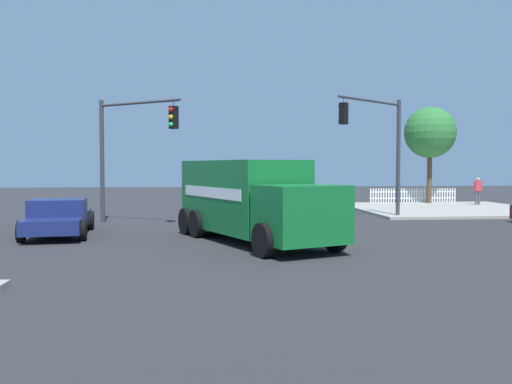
% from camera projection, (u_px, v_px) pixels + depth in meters
% --- Properties ---
extents(ground_plane, '(100.00, 100.00, 0.00)m').
position_uv_depth(ground_plane, '(272.00, 241.00, 19.23)').
color(ground_plane, '#2B2B2D').
extents(sidewalk_corner_near, '(10.73, 10.73, 0.14)m').
position_uv_depth(sidewalk_corner_near, '(447.00, 209.00, 32.39)').
color(sidewalk_corner_near, '#9E998E').
rests_on(sidewalk_corner_near, ground).
extents(delivery_truck, '(5.25, 8.03, 2.80)m').
position_uv_depth(delivery_truck, '(251.00, 199.00, 18.87)').
color(delivery_truck, '#146B2D').
rests_on(delivery_truck, ground).
extents(traffic_light_primary, '(3.81, 2.88, 5.62)m').
position_uv_depth(traffic_light_primary, '(126.00, 141.00, 24.55)').
color(traffic_light_primary, '#38383D').
rests_on(traffic_light_primary, ground).
extents(traffic_light_secondary, '(3.99, 3.21, 5.75)m').
position_uv_depth(traffic_light_secondary, '(380.00, 137.00, 26.39)').
color(traffic_light_secondary, '#38383D').
rests_on(traffic_light_secondary, sidewalk_corner_near).
extents(pickup_navy, '(2.70, 5.38, 1.38)m').
position_uv_depth(pickup_navy, '(59.00, 216.00, 20.54)').
color(pickup_navy, navy).
rests_on(pickup_navy, ground).
extents(pedestrian_near_corner, '(0.52, 0.30, 1.73)m').
position_uv_depth(pedestrian_near_corner, '(478.00, 189.00, 35.13)').
color(pedestrian_near_corner, '#4C4C51').
rests_on(pedestrian_near_corner, sidewalk_corner_near).
extents(picket_fence_run, '(6.04, 0.05, 0.95)m').
position_uv_depth(picket_fence_run, '(413.00, 195.00, 37.45)').
color(picket_fence_run, white).
rests_on(picket_fence_run, sidewalk_corner_near).
extents(shade_tree_near, '(3.39, 3.39, 6.39)m').
position_uv_depth(shade_tree_near, '(430.00, 133.00, 36.58)').
color(shade_tree_near, brown).
rests_on(shade_tree_near, sidewalk_corner_near).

